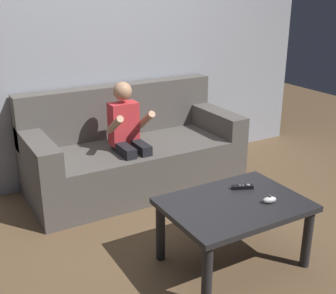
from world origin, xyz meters
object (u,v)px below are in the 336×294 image
couch (133,154)px  nunchuk_white (270,200)px  person_seated_on_couch (129,134)px  game_remote_black_near_edge (243,187)px  coffee_table (234,212)px

couch → nunchuk_white: size_ratio=18.87×
nunchuk_white → person_seated_on_couch: bearing=104.2°
person_seated_on_couch → game_remote_black_near_edge: 1.12m
person_seated_on_couch → nunchuk_white: 1.35m
person_seated_on_couch → nunchuk_white: (0.33, -1.31, -0.10)m
person_seated_on_couch → couch: bearing=58.4°
coffee_table → nunchuk_white: (0.18, -0.11, 0.09)m
coffee_table → nunchuk_white: bearing=-32.0°
couch → nunchuk_white: 1.51m
person_seated_on_couch → nunchuk_white: size_ratio=9.95×
person_seated_on_couch → game_remote_black_near_edge: bearing=-73.6°
game_remote_black_near_edge → person_seated_on_couch: bearing=106.4°
person_seated_on_couch → game_remote_black_near_edge: person_seated_on_couch is taller
coffee_table → game_remote_black_near_edge: game_remote_black_near_edge is taller
person_seated_on_couch → game_remote_black_near_edge: size_ratio=6.74×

